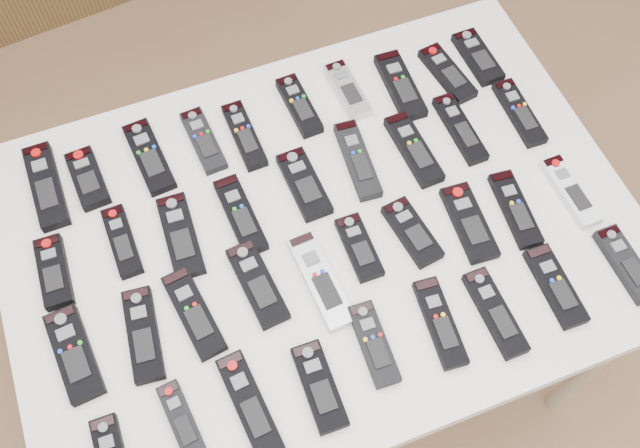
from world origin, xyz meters
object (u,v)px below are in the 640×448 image
object	(u,v)px
remote_28	(570,191)
remote_37	(626,264)
remote_7	(400,86)
remote_27	(515,209)
remote_0	(46,186)
remote_25	(412,232)
remote_15	(358,160)
remote_11	(122,241)
remote_23	(321,280)
remote_24	(359,247)
remote_16	(414,149)
remote_34	(440,323)
remote_20	(143,335)
remote_22	(258,284)
remote_36	(555,286)
remote_13	(241,215)
remote_30	(182,421)
remote_14	(304,184)
remote_33	(374,344)
remote_3	(203,140)
remote_12	(181,236)
remote_17	(460,129)
remote_8	(447,73)
remote_19	(74,354)
table	(320,242)
remote_35	(495,313)
remote_2	(149,157)
remote_10	(54,272)
remote_1	(88,179)
remote_5	(299,106)
remote_31	(250,405)
remote_6	(347,90)
remote_4	(244,135)
remote_32	(319,387)

from	to	relation	value
remote_28	remote_37	xyz separation A→B (m)	(0.01, -0.18, 0.00)
remote_7	remote_27	world-z (taller)	remote_7
remote_0	remote_25	world-z (taller)	remote_0
remote_28	remote_15	bearing A→B (deg)	147.79
remote_7	remote_11	world-z (taller)	remote_7
remote_23	remote_24	xyz separation A→B (m)	(0.10, 0.04, -0.00)
remote_16	remote_27	xyz separation A→B (m)	(0.13, -0.21, -0.00)
remote_27	remote_34	size ratio (longest dim) A/B	0.98
remote_16	remote_20	size ratio (longest dim) A/B	1.00
remote_22	remote_36	world-z (taller)	remote_22
remote_13	remote_30	size ratio (longest dim) A/B	1.25
remote_14	remote_33	distance (m)	0.37
remote_20	remote_3	bearing A→B (deg)	64.73
remote_23	remote_30	distance (m)	0.36
remote_3	remote_12	xyz separation A→B (m)	(-0.11, -0.20, 0.00)
remote_0	remote_17	world-z (taller)	remote_0
remote_8	remote_14	size ratio (longest dim) A/B	1.00
remote_23	remote_24	size ratio (longest dim) A/B	1.45
remote_34	remote_36	size ratio (longest dim) A/B	1.05
remote_0	remote_19	size ratio (longest dim) A/B	1.12
remote_3	table	bearing A→B (deg)	-65.00
remote_20	remote_35	xyz separation A→B (m)	(0.62, -0.20, 0.00)
remote_15	remote_0	bearing A→B (deg)	169.19
remote_2	remote_16	xyz separation A→B (m)	(0.53, -0.19, 0.00)
remote_7	remote_16	world-z (taller)	same
remote_10	remote_15	bearing A→B (deg)	4.05
remote_10	remote_36	world-z (taller)	remote_10
remote_35	remote_15	bearing A→B (deg)	104.30
remote_1	remote_5	distance (m)	0.47
remote_35	remote_8	bearing A→B (deg)	72.19
remote_3	remote_31	distance (m)	0.58
remote_6	remote_24	size ratio (longest dim) A/B	1.10
remote_12	remote_37	world-z (taller)	remote_37
remote_37	remote_15	bearing A→B (deg)	133.36
remote_11	remote_30	world-z (taller)	same
remote_7	remote_25	xyz separation A→B (m)	(-0.13, -0.34, -0.00)
table	remote_8	bearing A→B (deg)	32.44
remote_3	remote_16	size ratio (longest dim) A/B	0.90
table	remote_0	distance (m)	0.57
remote_36	remote_34	bearing A→B (deg)	178.26
remote_2	remote_17	world-z (taller)	remote_17
remote_19	remote_36	size ratio (longest dim) A/B	1.08
remote_12	remote_17	size ratio (longest dim) A/B	1.02
remote_4	remote_32	bearing A→B (deg)	-96.05
remote_13	remote_20	world-z (taller)	remote_13
remote_10	remote_12	xyz separation A→B (m)	(0.25, -0.01, -0.00)
remote_2	remote_30	bearing A→B (deg)	-103.74
remote_6	remote_25	world-z (taller)	remote_6
remote_12	remote_7	bearing A→B (deg)	21.14
remote_33	remote_15	bearing A→B (deg)	74.53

